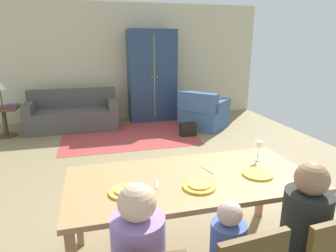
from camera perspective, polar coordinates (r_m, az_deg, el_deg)
ground_plane at (r=4.40m, az=-1.14°, el=-8.47°), size 6.48×6.53×0.02m
back_wall at (r=7.28m, az=-7.50°, el=12.25°), size 6.48×0.10×2.70m
dining_table at (r=2.45m, az=4.50°, el=-11.32°), size 1.98×0.93×0.76m
plate_near_man at (r=2.20m, az=-8.21°, el=-12.53°), size 0.25×0.25×0.02m
pizza_near_man at (r=2.19m, az=-8.23°, el=-12.18°), size 0.17×0.17×0.01m
plate_near_child at (r=2.26m, az=6.07°, el=-11.61°), size 0.25×0.25×0.02m
pizza_near_child at (r=2.26m, az=6.08°, el=-11.27°), size 0.17×0.17×0.01m
plate_near_woman at (r=2.55m, az=17.06°, el=-8.92°), size 0.25×0.25×0.02m
wine_glass at (r=2.81m, az=17.24°, el=-3.88°), size 0.07×0.07×0.19m
fork at (r=2.30m, az=-2.18°, el=-11.21°), size 0.05×0.15×0.01m
knife at (r=2.56m, az=7.61°, el=-8.40°), size 0.05×0.17×0.01m
person_woman at (r=2.30m, az=23.98°, el=-20.09°), size 0.30×0.41×1.11m
area_rug at (r=5.94m, az=-7.64°, el=-1.84°), size 2.60×1.80×0.01m
couch at (r=6.67m, az=-18.02°, el=2.13°), size 1.87×0.86×0.82m
armchair at (r=6.41m, az=6.96°, el=2.43°), size 1.21×1.21×0.82m
armoire at (r=7.00m, az=-3.15°, el=9.75°), size 1.10×0.59×2.10m
side_table at (r=6.61m, az=-29.30°, el=1.40°), size 0.56×0.56×0.58m
book_lower at (r=6.47m, az=-28.24°, el=3.24°), size 0.22×0.16×0.03m
book_upper at (r=6.56m, az=-28.07°, el=3.67°), size 0.22×0.16×0.03m
handbag at (r=5.87m, az=3.91°, el=-0.68°), size 0.32×0.16×0.26m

